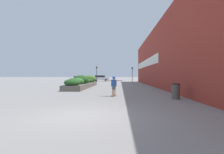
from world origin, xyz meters
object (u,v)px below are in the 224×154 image
at_px(car_center_left, 101,78).
at_px(traffic_light_left, 97,71).
at_px(car_leftmost, 78,78).
at_px(skateboard, 114,95).
at_px(traffic_light_right, 132,72).
at_px(skateboarder, 114,84).
at_px(trash_bin, 176,91).

bearing_deg(car_center_left, traffic_light_left, -2.16).
relative_size(car_leftmost, traffic_light_left, 1.10).
distance_m(skateboard, traffic_light_right, 26.81).
xyz_separation_m(car_leftmost, traffic_light_right, (13.79, -5.98, 1.59)).
xyz_separation_m(car_center_left, traffic_light_right, (7.90, -6.67, 1.51)).
bearing_deg(traffic_light_right, skateboard, -97.05).
height_order(traffic_light_left, traffic_light_right, traffic_light_left).
height_order(car_leftmost, traffic_light_right, traffic_light_right).
bearing_deg(car_center_left, traffic_light_right, 49.81).
distance_m(car_leftmost, traffic_light_right, 15.11).
xyz_separation_m(skateboarder, car_center_left, (-4.62, 33.18, -0.13)).
height_order(trash_bin, car_leftmost, car_leftmost).
bearing_deg(traffic_light_right, trash_bin, -88.23).
distance_m(trash_bin, car_center_left, 35.72).
xyz_separation_m(car_center_left, traffic_light_left, (-0.24, -6.40, 1.63)).
bearing_deg(trash_bin, car_center_left, 104.20).
bearing_deg(skateboarder, traffic_light_right, 102.88).
bearing_deg(traffic_light_left, skateboard, -79.71).
xyz_separation_m(skateboarder, trash_bin, (4.14, -1.44, -0.44)).
height_order(car_leftmost, car_center_left, car_center_left).
distance_m(trash_bin, car_leftmost, 36.96).
relative_size(skateboarder, trash_bin, 1.39).
bearing_deg(traffic_light_right, skateboarder, -97.05).
distance_m(skateboard, car_center_left, 33.51).
distance_m(skateboarder, trash_bin, 4.41).
relative_size(traffic_light_left, traffic_light_right, 1.06).
bearing_deg(trash_bin, traffic_light_left, 107.69).
relative_size(car_leftmost, car_center_left, 0.86).
height_order(trash_bin, car_center_left, car_center_left).
height_order(skateboard, skateboarder, skateboarder).
height_order(car_center_left, traffic_light_right, traffic_light_right).
height_order(skateboard, trash_bin, trash_bin).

